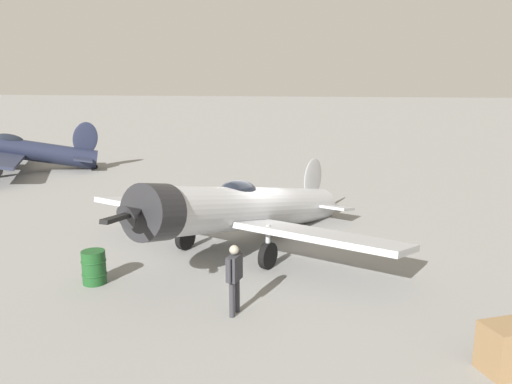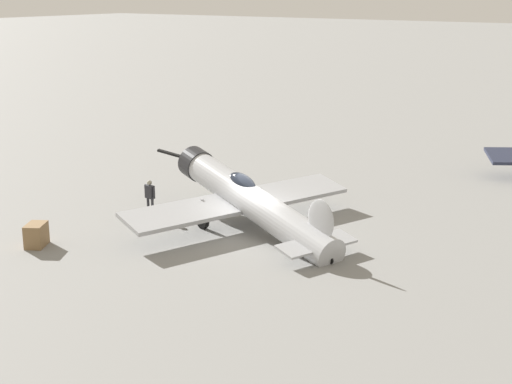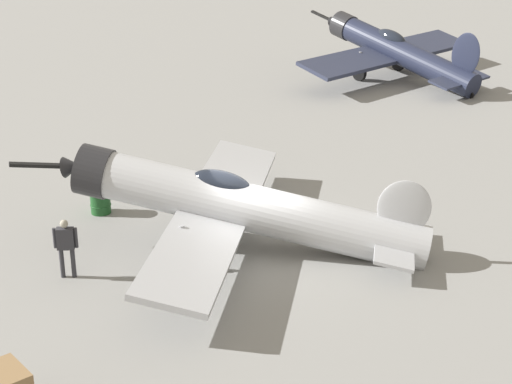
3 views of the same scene
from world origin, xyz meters
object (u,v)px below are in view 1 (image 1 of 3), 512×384
(fuel_drum, at_px, (94,267))
(airplane_foreground, at_px, (247,209))
(equipment_crate, at_px, (511,348))
(airplane_mid_apron, at_px, (16,149))
(ground_crew_mechanic, at_px, (234,273))

(fuel_drum, bearing_deg, airplane_foreground, -39.85)
(airplane_foreground, relative_size, fuel_drum, 12.87)
(equipment_crate, relative_size, fuel_drum, 1.40)
(fuel_drum, bearing_deg, equipment_crate, -101.47)
(airplane_mid_apron, xyz_separation_m, equipment_crate, (-16.67, -23.99, -0.95))
(airplane_mid_apron, bearing_deg, equipment_crate, 113.64)
(airplane_foreground, xyz_separation_m, equipment_crate, (-5.95, -6.68, -0.84))
(airplane_foreground, bearing_deg, fuel_drum, -20.22)
(airplane_mid_apron, relative_size, ground_crew_mechanic, 6.04)
(equipment_crate, bearing_deg, airplane_mid_apron, 55.21)
(ground_crew_mechanic, relative_size, fuel_drum, 1.85)
(airplane_foreground, distance_m, ground_crew_mechanic, 4.96)
(equipment_crate, height_order, fuel_drum, equipment_crate)
(airplane_foreground, distance_m, airplane_mid_apron, 20.37)
(ground_crew_mechanic, xyz_separation_m, equipment_crate, (-1.09, -5.72, -0.56))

